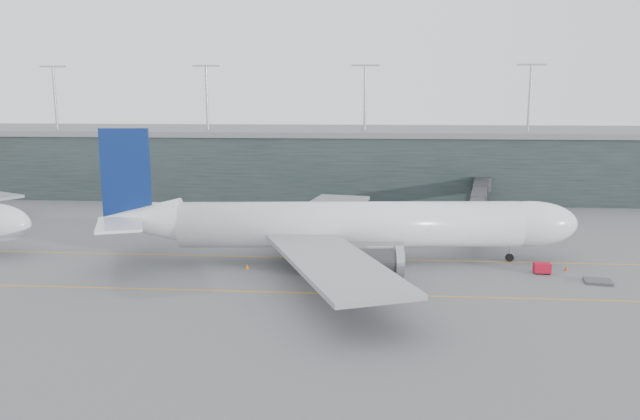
{
  "coord_description": "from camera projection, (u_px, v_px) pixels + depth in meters",
  "views": [
    {
      "loc": [
        6.32,
        -89.89,
        22.95
      ],
      "look_at": [
        -0.61,
        -4.0,
        6.99
      ],
      "focal_mm": 35.0,
      "sensor_mm": 36.0,
      "label": 1
    }
  ],
  "objects": [
    {
      "name": "terminal",
      "position": [
        343.0,
        160.0,
        148.23
      ],
      "size": [
        240.0,
        36.0,
        29.0
      ],
      "color": "#1D2827",
      "rests_on": "ground"
    },
    {
      "name": "uld_c",
      "position": [
        331.0,
        229.0,
        103.45
      ],
      "size": [
        2.49,
        2.18,
        1.94
      ],
      "rotation": [
        0.0,
        0.0,
        -0.25
      ],
      "color": "#323236",
      "rests_on": "ground"
    },
    {
      "name": "cone_wing_port",
      "position": [
        397.0,
        232.0,
        104.11
      ],
      "size": [
        0.42,
        0.42,
        0.68
      ],
      "primitive_type": "cone",
      "color": "orange",
      "rests_on": "ground"
    },
    {
      "name": "cone_nose",
      "position": [
        566.0,
        268.0,
        82.52
      ],
      "size": [
        0.47,
        0.47,
        0.74
      ],
      "primitive_type": "cone",
      "color": "red",
      "rests_on": "ground"
    },
    {
      "name": "cone_wing_stbd",
      "position": [
        397.0,
        290.0,
        73.2
      ],
      "size": [
        0.42,
        0.42,
        0.66
      ],
      "primitive_type": "cone",
      "color": "orange",
      "rests_on": "ground"
    },
    {
      "name": "taxiline_a",
      "position": [
        324.0,
        258.0,
        88.85
      ],
      "size": [
        160.0,
        0.25,
        0.02
      ],
      "primitive_type": "cube",
      "color": "orange",
      "rests_on": "ground"
    },
    {
      "name": "baggage_dolly",
      "position": [
        598.0,
        281.0,
        77.2
      ],
      "size": [
        3.65,
        3.13,
        0.32
      ],
      "primitive_type": "cube",
      "rotation": [
        0.0,
        0.0,
        -0.18
      ],
      "color": "#3C3D42",
      "rests_on": "ground"
    },
    {
      "name": "jet_bridge",
      "position": [
        473.0,
        197.0,
        113.24
      ],
      "size": [
        10.97,
        42.59,
        6.22
      ],
      "rotation": [
        0.0,
        0.0,
        -0.2
      ],
      "color": "#28272C",
      "rests_on": "ground"
    },
    {
      "name": "taxiline_b",
      "position": [
        314.0,
        293.0,
        73.17
      ],
      "size": [
        160.0,
        0.25,
        0.02
      ],
      "primitive_type": "cube",
      "color": "orange",
      "rests_on": "ground"
    },
    {
      "name": "ground",
      "position": [
        326.0,
        251.0,
        92.78
      ],
      "size": [
        320.0,
        320.0,
        0.0
      ],
      "primitive_type": "plane",
      "color": "#56555A",
      "rests_on": "ground"
    },
    {
      "name": "gse_cart",
      "position": [
        542.0,
        268.0,
        81.05
      ],
      "size": [
        2.11,
        1.35,
        1.43
      ],
      "rotation": [
        0.0,
        0.0,
        -0.01
      ],
      "color": "#AA0C22",
      "rests_on": "ground"
    },
    {
      "name": "taxiline_lead_main",
      "position": [
        362.0,
        224.0,
        111.98
      ],
      "size": [
        0.25,
        60.0,
        0.02
      ],
      "primitive_type": "cube",
      "color": "orange",
      "rests_on": "ground"
    },
    {
      "name": "uld_a",
      "position": [
        296.0,
        228.0,
        104.0
      ],
      "size": [
        2.68,
        2.37,
        2.07
      ],
      "rotation": [
        0.0,
        0.0,
        0.27
      ],
      "color": "#323236",
      "rests_on": "ground"
    },
    {
      "name": "uld_b",
      "position": [
        311.0,
        227.0,
        105.24
      ],
      "size": [
        2.62,
        2.36,
        1.97
      ],
      "rotation": [
        0.0,
        0.0,
        0.35
      ],
      "color": "#323236",
      "rests_on": "ground"
    },
    {
      "name": "cone_tail",
      "position": [
        247.0,
        266.0,
        83.3
      ],
      "size": [
        0.49,
        0.49,
        0.79
      ],
      "primitive_type": "cone",
      "color": "#D4600B",
      "rests_on": "ground"
    },
    {
      "name": "main_aircraft",
      "position": [
        347.0,
        225.0,
        85.86
      ],
      "size": [
        66.29,
        62.0,
        18.58
      ],
      "rotation": [
        0.0,
        0.0,
        0.1
      ],
      "color": "white",
      "rests_on": "ground"
    }
  ]
}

